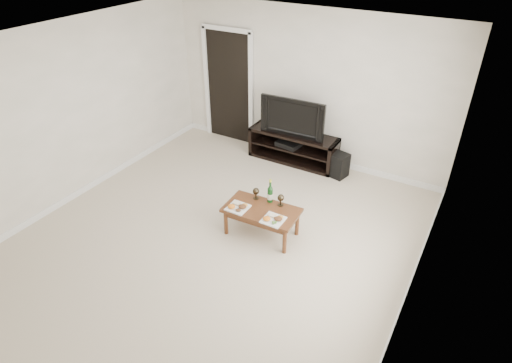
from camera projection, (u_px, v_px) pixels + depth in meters
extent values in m
plane|color=beige|center=(217.00, 239.00, 5.84)|extent=(5.50, 5.50, 0.00)
cube|color=beige|center=(307.00, 87.00, 7.18)|extent=(5.00, 0.04, 2.60)
cube|color=white|center=(204.00, 44.00, 4.45)|extent=(5.00, 5.50, 0.04)
cube|color=black|center=(229.00, 88.00, 7.96)|extent=(0.90, 0.02, 2.05)
cube|color=black|center=(293.00, 147.00, 7.55)|extent=(1.58, 0.45, 0.55)
imported|color=black|center=(295.00, 115.00, 7.23)|extent=(1.15, 0.20, 0.66)
cube|color=black|center=(289.00, 144.00, 7.55)|extent=(0.44, 0.36, 0.08)
cube|color=black|center=(339.00, 165.00, 7.15)|extent=(0.33, 0.33, 0.41)
cube|color=brown|center=(261.00, 222.00, 5.83)|extent=(1.03, 0.60, 0.42)
cube|color=white|center=(238.00, 206.00, 5.71)|extent=(0.27, 0.27, 0.07)
cube|color=white|center=(273.00, 218.00, 5.48)|extent=(0.27, 0.27, 0.07)
cylinder|color=#0F3712|center=(270.00, 191.00, 5.77)|extent=(0.07, 0.07, 0.35)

